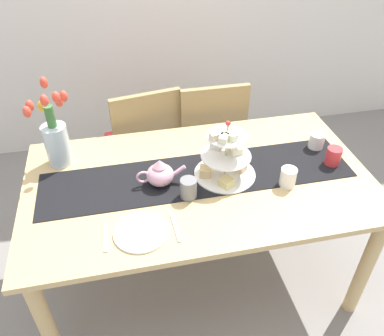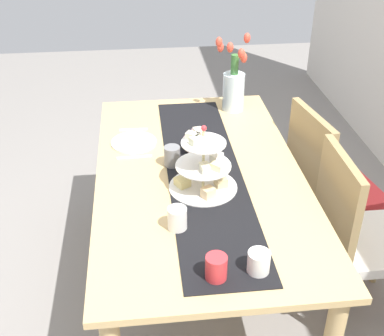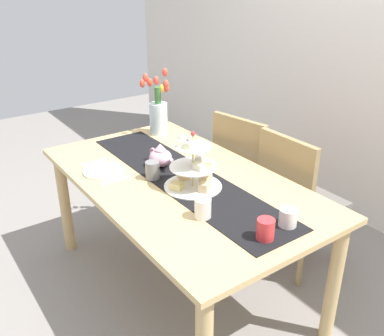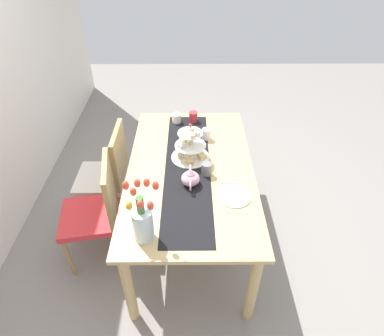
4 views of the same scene
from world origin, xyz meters
The scene contains 16 objects.
ground_plane centered at (0.00, 0.00, 0.00)m, with size 8.00×8.00×0.00m, color gray.
room_wall_rear centered at (0.00, 1.57, 1.30)m, with size 6.00×0.08×2.60m, color silver.
dining_table centered at (0.00, 0.00, 0.63)m, with size 1.67×0.94×0.73m.
chair_left centered at (-0.20, 0.70, 0.50)m, with size 0.48×0.48×0.91m.
chair_right centered at (0.23, 0.70, 0.50)m, with size 0.42×0.42×0.91m.
table_runner centered at (0.00, 0.02, 0.73)m, with size 1.52×0.34×0.00m, color black.
tiered_cake_stand centered at (0.12, 0.00, 0.83)m, with size 0.30×0.30×0.30m.
teapot centered at (-0.19, 0.00, 0.79)m, with size 0.24×0.13×0.14m.
tulip_vase centered at (-0.66, 0.27, 0.88)m, with size 0.19×0.19×0.44m.
cream_jug centered at (0.67, 0.12, 0.77)m, with size 0.08×0.08×0.09m, color white.
dinner_plate_left centered at (-0.32, -0.30, 0.74)m, with size 0.23×0.23×0.01m, color white.
fork_left centered at (-0.46, -0.30, 0.74)m, with size 0.02×0.15×0.01m, color silver.
knife_left centered at (-0.17, -0.30, 0.74)m, with size 0.01×0.17×0.01m, color silver.
mug_grey centered at (-0.08, -0.12, 0.78)m, with size 0.08×0.08×0.10m, color slate.
mug_white_text centered at (0.40, -0.14, 0.78)m, with size 0.08×0.08×0.10m, color white.
mug_orange centered at (0.68, -0.03, 0.78)m, with size 0.08×0.08×0.10m, color red.
Camera 3 is at (1.72, -1.14, 1.75)m, focal length 39.92 mm.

